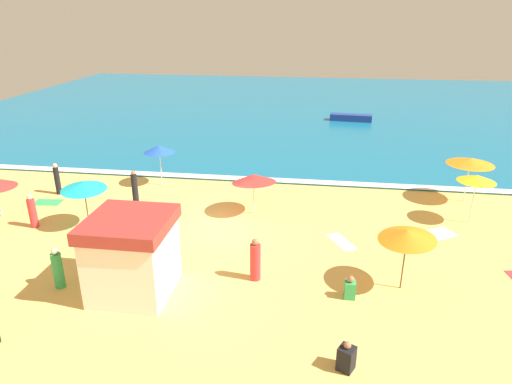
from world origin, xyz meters
The scene contains 21 objects.
ground_plane centered at (0.00, 0.00, 0.00)m, with size 60.00×60.00×0.00m, color #EDBC60.
ocean_water centered at (0.00, 28.00, 0.05)m, with size 60.00×44.00×0.10m, color #146B93.
wave_breaker_foam centered at (0.00, 6.30, 0.10)m, with size 57.00×0.70×0.01m, color white.
lifeguard_cabana centered at (-1.76, -5.30, 1.44)m, with size 2.71×2.80×2.81m.
beach_umbrella_0 centered at (-5.77, -0.80, 2.01)m, with size 2.64×2.65×2.24m.
beach_umbrella_1 centered at (11.27, 2.21, 2.15)m, with size 2.36×2.36×2.32m.
beach_umbrella_3 centered at (7.36, -3.77, 2.08)m, with size 2.69×2.68×2.33m.
beach_umbrella_5 centered at (1.32, 1.80, 1.78)m, with size 2.89×2.90×2.09m.
beach_umbrella_6 centered at (11.73, 4.85, 2.14)m, with size 3.16×3.16×2.30m.
beach_umbrella_7 centered at (-4.33, 4.85, 2.09)m, with size 2.35×2.35×2.29m.
beachgoer_1 centered at (-4.50, -5.42, 0.72)m, with size 0.50×0.50×1.55m.
beachgoer_2 centered at (-9.31, 2.81, 0.83)m, with size 0.32×0.32×1.70m.
beachgoer_3 centered at (-4.65, 1.90, 0.88)m, with size 0.41×0.41×1.84m.
beachgoer_4 centered at (5.31, -8.02, 0.38)m, with size 0.56×0.56×0.90m.
beachgoer_5 centered at (-8.24, -1.08, 0.74)m, with size 0.41×0.41×1.57m.
beachgoer_8 centered at (5.56, -4.62, 0.37)m, with size 0.38×0.38×0.85m.
beachgoer_9 centered at (2.22, -3.92, 0.76)m, with size 0.52×0.52×1.63m.
beach_towel_0 centered at (9.66, 0.78, 0.01)m, with size 1.65×1.54×0.01m.
beach_towel_1 centered at (-9.28, 1.61, 0.01)m, with size 1.48×0.97×0.01m.
beach_towel_2 centered at (5.41, -0.58, 0.01)m, with size 1.32×1.73×0.01m.
small_boat_0 centered at (6.85, 22.29, 0.39)m, with size 3.66×1.24×0.57m.
Camera 1 is at (4.30, -18.04, 9.06)m, focal length 32.07 mm.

